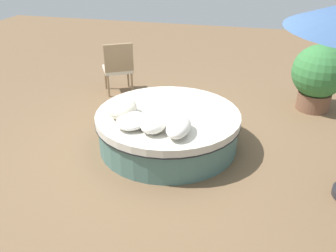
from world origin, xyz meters
TOP-DOWN VIEW (x-y plane):
  - ground_plane at (0.00, 0.00)m, footprint 16.00×16.00m
  - round_bed at (0.00, 0.00)m, footprint 2.00×2.00m
  - throw_pillow_0 at (-0.24, 0.56)m, footprint 0.50×0.36m
  - throw_pillow_1 at (-0.48, 0.35)m, footprint 0.48×0.39m
  - throw_pillow_2 at (-0.53, 0.04)m, footprint 0.44×0.33m
  - throw_pillow_3 at (-0.55, -0.27)m, footprint 0.52×0.29m
  - patio_chair at (1.63, 1.36)m, footprint 0.69×0.70m
  - planter at (1.80, -2.11)m, footprint 0.88×0.88m

SIDE VIEW (x-z plane):
  - ground_plane at x=0.00m, z-range 0.00..0.00m
  - round_bed at x=0.00m, z-range 0.01..0.51m
  - patio_chair at x=1.63m, z-range 0.07..1.05m
  - throw_pillow_1 at x=-0.48m, z-range 0.51..0.65m
  - throw_pillow_3 at x=-0.55m, z-range 0.51..0.70m
  - throw_pillow_2 at x=-0.53m, z-range 0.51..0.70m
  - throw_pillow_0 at x=-0.24m, z-range 0.51..0.72m
  - planter at x=1.80m, z-range 0.06..1.18m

